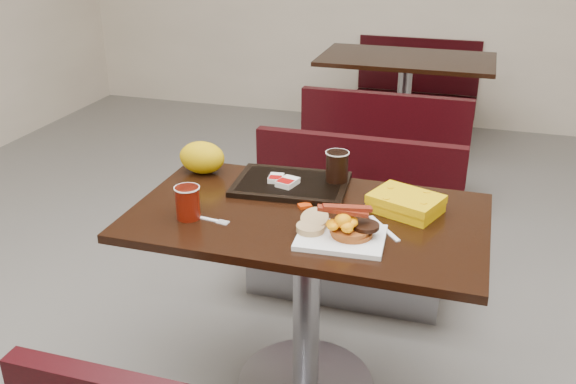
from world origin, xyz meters
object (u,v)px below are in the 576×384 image
(platter, at_px, (341,238))
(clamshell, at_px, (406,203))
(bench_far_s, at_px, (388,142))
(bench_far_n, at_px, (414,87))
(table_far, at_px, (403,109))
(knife, at_px, (384,228))
(paper_bag, at_px, (202,157))
(bench_near_n, at_px, (347,226))
(fork, at_px, (204,218))
(hashbrown_sleeve_right, at_px, (288,182))
(coffee_cup_far, at_px, (337,166))
(hashbrown_sleeve_left, at_px, (276,178))
(pancake_stack, at_px, (352,231))
(tray, at_px, (291,184))
(coffee_cup_near, at_px, (188,203))
(table_near, at_px, (306,306))

(platter, bearing_deg, clamshell, 54.35)
(bench_far_s, relative_size, bench_far_n, 1.00)
(table_far, xyz_separation_m, knife, (0.27, -2.64, 0.38))
(paper_bag, bearing_deg, clamshell, -8.50)
(bench_near_n, distance_m, fork, 0.98)
(platter, height_order, hashbrown_sleeve_right, hashbrown_sleeve_right)
(bench_far_n, xyz_separation_m, coffee_cup_far, (0.04, -3.04, 0.47))
(hashbrown_sleeve_left, bearing_deg, clamshell, -16.54)
(pancake_stack, xyz_separation_m, fork, (-0.50, -0.00, -0.03))
(hashbrown_sleeve_right, height_order, paper_bag, paper_bag)
(knife, bearing_deg, coffee_cup_far, 179.44)
(bench_far_n, relative_size, hashbrown_sleeve_right, 12.17)
(table_far, distance_m, tray, 2.43)
(table_far, xyz_separation_m, hashbrown_sleeve_right, (-0.12, -2.43, 0.41))
(table_far, relative_size, clamshell, 5.32)
(bench_far_s, xyz_separation_m, knife, (0.27, -1.94, 0.39))
(bench_far_s, bearing_deg, table_far, 90.00)
(pancake_stack, relative_size, hashbrown_sleeve_left, 1.88)
(bench_far_n, height_order, tray, tray)
(coffee_cup_near, xyz_separation_m, tray, (0.25, 0.35, -0.05))
(table_near, xyz_separation_m, hashbrown_sleeve_right, (-0.12, 0.17, 0.41))
(tray, xyz_separation_m, paper_bag, (-0.37, 0.03, 0.05))
(hashbrown_sleeve_right, relative_size, coffee_cup_far, 0.73)
(clamshell, bearing_deg, bench_far_s, 120.98)
(bench_near_n, xyz_separation_m, coffee_cup_far, (0.04, -0.44, 0.47))
(platter, relative_size, hashbrown_sleeve_left, 3.90)
(coffee_cup_near, height_order, coffee_cup_far, coffee_cup_far)
(table_near, xyz_separation_m, paper_bag, (-0.49, 0.23, 0.44))
(table_far, height_order, fork, fork)
(table_near, height_order, bench_far_n, table_near)
(bench_near_n, distance_m, table_far, 1.90)
(bench_near_n, xyz_separation_m, fork, (-0.32, -0.84, 0.39))
(bench_far_n, bearing_deg, hashbrown_sleeve_right, -92.27)
(pancake_stack, xyz_separation_m, tray, (-0.30, 0.34, -0.02))
(coffee_cup_near, height_order, hashbrown_sleeve_left, coffee_cup_near)
(fork, bearing_deg, table_far, 90.45)
(table_far, relative_size, bench_far_s, 1.20)
(bench_far_n, bearing_deg, hashbrown_sleeve_left, -93.29)
(table_near, relative_size, table_far, 1.00)
(knife, distance_m, clamshell, 0.16)
(bench_near_n, bearing_deg, table_near, -90.00)
(tray, bearing_deg, table_near, -63.59)
(pancake_stack, xyz_separation_m, clamshell, (0.14, 0.25, 0.00))
(tray, relative_size, coffee_cup_far, 3.69)
(bench_near_n, height_order, clamshell, clamshell)
(tray, xyz_separation_m, coffee_cup_far, (0.16, 0.06, 0.07))
(fork, relative_size, hashbrown_sleeve_left, 2.04)
(pancake_stack, height_order, coffee_cup_far, coffee_cup_far)
(table_near, xyz_separation_m, hashbrown_sleeve_left, (-0.18, 0.20, 0.40))
(tray, bearing_deg, hashbrown_sleeve_left, -179.64)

